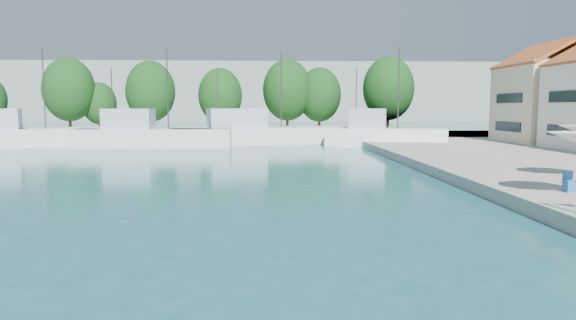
{
  "coord_description": "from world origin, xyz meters",
  "views": [
    {
      "loc": [
        -3.58,
        2.71,
        4.02
      ],
      "look_at": [
        -2.56,
        26.0,
        1.58
      ],
      "focal_mm": 32.0,
      "sensor_mm": 36.0,
      "label": 1
    }
  ],
  "objects_px": {
    "trawler_04": "(382,136)",
    "trawler_02": "(149,136)",
    "trawler_03": "(259,134)",
    "trawler_01": "(15,136)"
  },
  "relations": [
    {
      "from": "trawler_04",
      "to": "trawler_02",
      "type": "bearing_deg",
      "value": -164.31
    },
    {
      "from": "trawler_03",
      "to": "trawler_04",
      "type": "height_order",
      "value": "same"
    },
    {
      "from": "trawler_02",
      "to": "trawler_03",
      "type": "xyz_separation_m",
      "value": [
        10.85,
        3.92,
        -0.0
      ]
    },
    {
      "from": "trawler_01",
      "to": "trawler_03",
      "type": "height_order",
      "value": "same"
    },
    {
      "from": "trawler_02",
      "to": "trawler_04",
      "type": "relative_size",
      "value": 1.25
    },
    {
      "from": "trawler_01",
      "to": "trawler_03",
      "type": "xyz_separation_m",
      "value": [
        24.33,
        2.92,
        0.0
      ]
    },
    {
      "from": "trawler_01",
      "to": "trawler_04",
      "type": "height_order",
      "value": "same"
    },
    {
      "from": "trawler_01",
      "to": "trawler_02",
      "type": "relative_size",
      "value": 1.51
    },
    {
      "from": "trawler_02",
      "to": "trawler_04",
      "type": "xyz_separation_m",
      "value": [
        23.31,
        -0.07,
        0.0
      ]
    },
    {
      "from": "trawler_01",
      "to": "trawler_03",
      "type": "relative_size",
      "value": 1.15
    }
  ]
}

